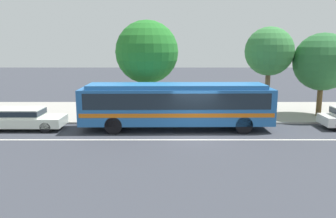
{
  "coord_description": "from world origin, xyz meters",
  "views": [
    {
      "loc": [
        -1.53,
        -18.39,
        5.0
      ],
      "look_at": [
        -1.61,
        1.29,
        1.3
      ],
      "focal_mm": 36.17,
      "sensor_mm": 36.0,
      "label": 1
    }
  ],
  "objects": [
    {
      "name": "lane_stripe_center",
      "position": [
        0.0,
        -0.8,
        0.0
      ],
      "size": [
        56.0,
        0.16,
        0.01
      ],
      "primitive_type": "cube",
      "color": "silver",
      "rests_on": "ground_plane"
    },
    {
      "name": "sedan_behind_bus",
      "position": [
        -10.32,
        1.51,
        0.73
      ],
      "size": [
        4.8,
        1.87,
        1.29
      ],
      "color": "silver",
      "rests_on": "ground_plane"
    },
    {
      "name": "street_tree_far_end",
      "position": [
        9.08,
        4.98,
        3.89
      ],
      "size": [
        3.94,
        3.94,
        5.76
      ],
      "color": "brown",
      "rests_on": "sidewalk_slab"
    },
    {
      "name": "sidewalk_slab",
      "position": [
        0.0,
        6.9,
        0.06
      ],
      "size": [
        60.0,
        8.0,
        0.12
      ],
      "primitive_type": "cube",
      "color": "gray",
      "rests_on": "ground_plane"
    },
    {
      "name": "ground_plane",
      "position": [
        0.0,
        0.0,
        0.0
      ],
      "size": [
        120.0,
        120.0,
        0.0
      ],
      "primitive_type": "plane",
      "color": "#34373F"
    },
    {
      "name": "pedestrian_waiting_near_sign",
      "position": [
        1.66,
        4.68,
        1.12
      ],
      "size": [
        0.48,
        0.48,
        1.71
      ],
      "color": "#78664D",
      "rests_on": "sidewalk_slab"
    },
    {
      "name": "transit_bus",
      "position": [
        -1.02,
        1.55,
        1.61
      ],
      "size": [
        11.38,
        2.57,
        2.76
      ],
      "color": "#245C9E",
      "rests_on": "ground_plane"
    },
    {
      "name": "street_tree_mid_block",
      "position": [
        5.56,
        5.58,
        4.58
      ],
      "size": [
        3.4,
        3.4,
        6.19
      ],
      "color": "brown",
      "rests_on": "sidewalk_slab"
    },
    {
      "name": "street_tree_near_stop",
      "position": [
        -2.98,
        4.99,
        4.55
      ],
      "size": [
        4.3,
        4.3,
        6.6
      ],
      "color": "brown",
      "rests_on": "sidewalk_slab"
    }
  ]
}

